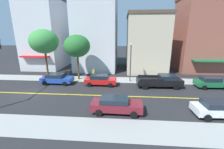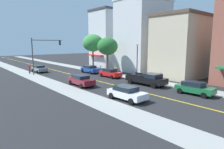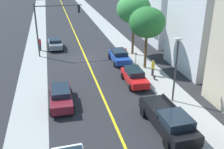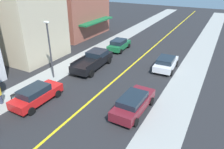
# 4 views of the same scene
# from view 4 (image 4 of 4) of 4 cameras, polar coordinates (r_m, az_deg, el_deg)

# --- Properties ---
(pale_office_building) EXTENTS (11.66, 7.46, 10.74)m
(pale_office_building) POSITION_cam_4_polar(r_m,az_deg,el_deg) (29.90, -24.98, 14.71)
(pale_office_building) COLOR beige
(pale_office_building) RESTS_ON ground
(street_lamp) EXTENTS (0.70, 0.36, 5.78)m
(street_lamp) POSITION_cam_4_polar(r_m,az_deg,el_deg) (21.75, -16.31, 7.92)
(street_lamp) COLOR #38383D
(street_lamp) RESTS_ON ground
(red_sedan_left_curb) EXTENTS (1.97, 4.47, 1.51)m
(red_sedan_left_curb) POSITION_cam_4_polar(r_m,az_deg,el_deg) (18.66, -19.43, -5.06)
(red_sedan_left_curb) COLOR red
(red_sedan_left_curb) RESTS_ON ground
(maroon_sedan_right_curb) EXTENTS (2.09, 4.79, 1.47)m
(maroon_sedan_right_curb) POSITION_cam_4_polar(r_m,az_deg,el_deg) (16.65, 5.71, -7.51)
(maroon_sedan_right_curb) COLOR maroon
(maroon_sedan_right_curb) RESTS_ON ground
(green_sedan_left_curb) EXTENTS (2.17, 4.28, 1.50)m
(green_sedan_left_curb) POSITION_cam_4_polar(r_m,az_deg,el_deg) (29.99, 1.86, 7.96)
(green_sedan_left_curb) COLOR #196638
(green_sedan_left_curb) RESTS_ON ground
(white_sedan_right_curb) EXTENTS (2.24, 4.37, 1.44)m
(white_sedan_right_curb) POSITION_cam_4_polar(r_m,az_deg,el_deg) (24.47, 14.10, 2.98)
(white_sedan_right_curb) COLOR silver
(white_sedan_right_curb) RESTS_ON ground
(black_pickup_truck) EXTENTS (2.56, 6.14, 1.74)m
(black_pickup_truck) POSITION_cam_4_polar(r_m,az_deg,el_deg) (24.21, -4.96, 3.78)
(black_pickup_truck) COLOR black
(black_pickup_truck) RESTS_ON ground
(small_dog) EXTENTS (0.30, 0.64, 0.48)m
(small_dog) POSITION_cam_4_polar(r_m,az_deg,el_deg) (20.34, -24.70, -4.93)
(small_dog) COLOR black
(small_dog) RESTS_ON ground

